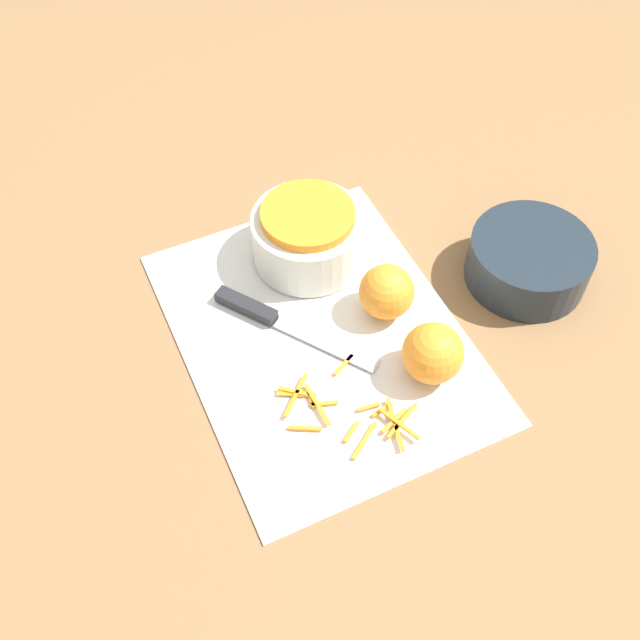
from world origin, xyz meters
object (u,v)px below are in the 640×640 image
bowl_dark (529,261)px  orange_right (433,353)px  orange_left (387,292)px  knife (265,315)px  bowl_speckled (308,235)px

bowl_dark → orange_right: size_ratio=2.16×
bowl_dark → orange_left: bearing=-97.2°
knife → orange_left: orange_left is taller
bowl_speckled → bowl_dark: bearing=58.5°
orange_right → bowl_speckled: bearing=-166.6°
bowl_dark → knife: bowl_dark is taller
bowl_speckled → bowl_dark: 0.31m
orange_right → bowl_dark: bearing=112.7°
bowl_speckled → orange_left: bowl_speckled is taller
orange_left → orange_right: size_ratio=0.96×
bowl_speckled → orange_left: size_ratio=2.11×
orange_right → knife: bearing=-136.5°
bowl_speckled → orange_right: bowl_speckled is taller
orange_left → orange_right: 0.11m
bowl_speckled → orange_right: size_ratio=2.02×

